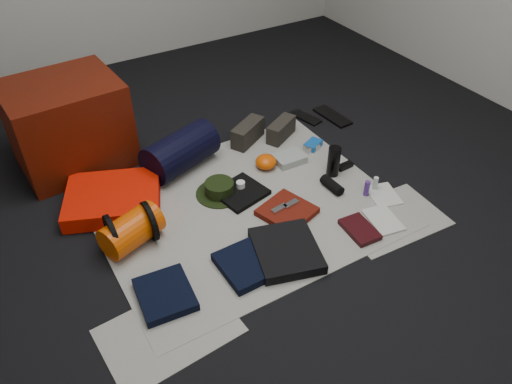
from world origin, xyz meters
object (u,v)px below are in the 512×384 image
stuff_sack (132,230)px  red_cabinet (68,124)px  navy_duffel (180,151)px  compact_camera (311,148)px  water_bottle (334,161)px  sleeping_pad (113,198)px  paperback_book (360,229)px

stuff_sack → red_cabinet: bearing=92.9°
stuff_sack → navy_duffel: size_ratio=0.67×
red_cabinet → compact_camera: 1.53m
stuff_sack → water_bottle: (1.26, -0.06, 0.01)m
sleeping_pad → paperback_book: bearing=-40.1°
stuff_sack → navy_duffel: (0.50, 0.49, 0.03)m
navy_duffel → compact_camera: size_ratio=4.82×
stuff_sack → water_bottle: water_bottle is taller
sleeping_pad → stuff_sack: (-0.01, -0.35, 0.04)m
water_bottle → compact_camera: water_bottle is taller
red_cabinet → compact_camera: (1.35, -0.68, -0.25)m
red_cabinet → navy_duffel: bearing=-41.4°
sleeping_pad → stuff_sack: stuff_sack is taller
paperback_book → sleeping_pad: bearing=144.0°
stuff_sack → water_bottle: 1.26m
red_cabinet → paperback_book: bearing=-56.1°
red_cabinet → stuff_sack: red_cabinet is taller
navy_duffel → compact_camera: 0.86m
compact_camera → paperback_book: bearing=-108.5°
compact_camera → water_bottle: bearing=-100.2°
red_cabinet → sleeping_pad: red_cabinet is taller
sleeping_pad → navy_duffel: size_ratio=1.12×
sleeping_pad → water_bottle: size_ratio=2.69×
sleeping_pad → paperback_book: size_ratio=2.42×
stuff_sack → paperback_book: size_ratio=1.44×
red_cabinet → stuff_sack: bearing=-90.8°
sleeping_pad → navy_duffel: navy_duffel is taller
navy_duffel → paperback_book: (0.58, -1.03, -0.11)m
stuff_sack → paperback_book: bearing=-26.8°
compact_camera → stuff_sack: bearing=-171.7°
water_bottle → sleeping_pad: bearing=162.0°
red_cabinet → navy_duffel: size_ratio=1.40×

